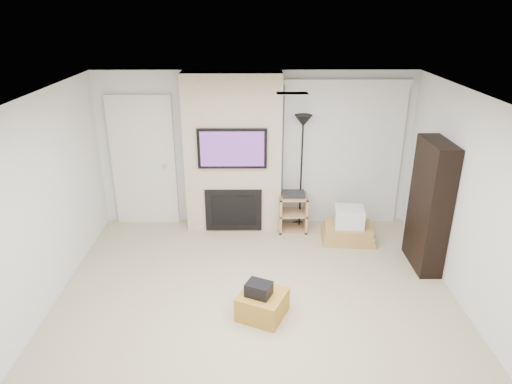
{
  "coord_description": "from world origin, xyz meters",
  "views": [
    {
      "loc": [
        -0.04,
        -4.28,
        3.41
      ],
      "look_at": [
        0.0,
        1.2,
        1.15
      ],
      "focal_mm": 32.0,
      "sensor_mm": 36.0,
      "label": 1
    }
  ],
  "objects_px": {
    "av_stand": "(293,210)",
    "floor_lamp": "(302,140)",
    "box_stack": "(348,228)",
    "ottoman": "(262,304)",
    "bookshelf": "(429,206)"
  },
  "relations": [
    {
      "from": "av_stand",
      "to": "floor_lamp",
      "type": "bearing_deg",
      "value": 45.25
    },
    {
      "from": "floor_lamp",
      "to": "box_stack",
      "type": "height_order",
      "value": "floor_lamp"
    },
    {
      "from": "box_stack",
      "to": "av_stand",
      "type": "bearing_deg",
      "value": 158.0
    },
    {
      "from": "ottoman",
      "to": "floor_lamp",
      "type": "bearing_deg",
      "value": 74.28
    },
    {
      "from": "ottoman",
      "to": "bookshelf",
      "type": "relative_size",
      "value": 0.28
    },
    {
      "from": "av_stand",
      "to": "box_stack",
      "type": "xyz_separation_m",
      "value": [
        0.84,
        -0.34,
        -0.14
      ]
    },
    {
      "from": "floor_lamp",
      "to": "box_stack",
      "type": "distance_m",
      "value": 1.53
    },
    {
      "from": "ottoman",
      "to": "av_stand",
      "type": "distance_m",
      "value": 2.29
    },
    {
      "from": "ottoman",
      "to": "box_stack",
      "type": "bearing_deg",
      "value": 53.85
    },
    {
      "from": "av_stand",
      "to": "bookshelf",
      "type": "bearing_deg",
      "value": -31.77
    },
    {
      "from": "floor_lamp",
      "to": "box_stack",
      "type": "xyz_separation_m",
      "value": [
        0.71,
        -0.46,
        -1.27
      ]
    },
    {
      "from": "av_stand",
      "to": "box_stack",
      "type": "distance_m",
      "value": 0.91
    },
    {
      "from": "floor_lamp",
      "to": "av_stand",
      "type": "relative_size",
      "value": 2.83
    },
    {
      "from": "ottoman",
      "to": "floor_lamp",
      "type": "xyz_separation_m",
      "value": [
        0.66,
        2.34,
        1.32
      ]
    },
    {
      "from": "floor_lamp",
      "to": "bookshelf",
      "type": "relative_size",
      "value": 1.04
    }
  ]
}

